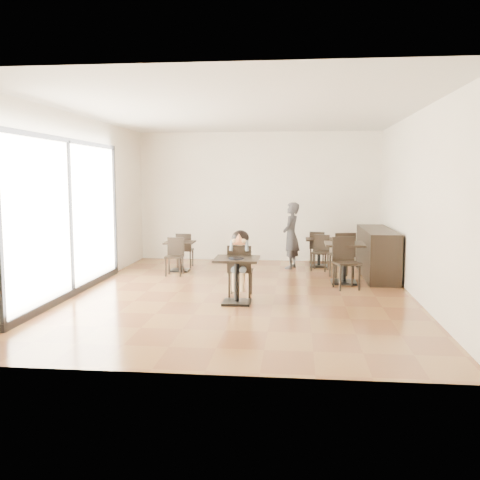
# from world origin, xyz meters

# --- Properties ---
(floor) EXTENTS (6.00, 8.00, 0.01)m
(floor) POSITION_xyz_m (0.00, 0.00, 0.00)
(floor) COLOR brown
(floor) RESTS_ON ground
(ceiling) EXTENTS (6.00, 8.00, 0.01)m
(ceiling) POSITION_xyz_m (0.00, 0.00, 3.20)
(ceiling) COLOR silver
(ceiling) RESTS_ON floor
(wall_back) EXTENTS (6.00, 0.01, 3.20)m
(wall_back) POSITION_xyz_m (0.00, 4.00, 1.60)
(wall_back) COLOR white
(wall_back) RESTS_ON floor
(wall_front) EXTENTS (6.00, 0.01, 3.20)m
(wall_front) POSITION_xyz_m (0.00, -4.00, 1.60)
(wall_front) COLOR white
(wall_front) RESTS_ON floor
(wall_left) EXTENTS (0.01, 8.00, 3.20)m
(wall_left) POSITION_xyz_m (-3.00, 0.00, 1.60)
(wall_left) COLOR white
(wall_left) RESTS_ON floor
(wall_right) EXTENTS (0.01, 8.00, 3.20)m
(wall_right) POSITION_xyz_m (3.00, 0.00, 1.60)
(wall_right) COLOR white
(wall_right) RESTS_ON floor
(storefront_window) EXTENTS (0.04, 4.50, 2.60)m
(storefront_window) POSITION_xyz_m (-2.97, -0.50, 1.40)
(storefront_window) COLOR white
(storefront_window) RESTS_ON floor
(child_table) EXTENTS (0.72, 0.72, 0.76)m
(child_table) POSITION_xyz_m (-0.01, -0.77, 0.38)
(child_table) COLOR black
(child_table) RESTS_ON floor
(child_chair) EXTENTS (0.41, 0.41, 0.92)m
(child_chair) POSITION_xyz_m (-0.01, -0.22, 0.46)
(child_chair) COLOR black
(child_chair) RESTS_ON floor
(child) EXTENTS (0.41, 0.58, 1.15)m
(child) POSITION_xyz_m (-0.01, -0.22, 0.58)
(child) COLOR gray
(child) RESTS_ON child_chair
(plate) EXTENTS (0.26, 0.26, 0.02)m
(plate) POSITION_xyz_m (-0.01, -0.87, 0.77)
(plate) COLOR black
(plate) RESTS_ON child_table
(pizza_slice) EXTENTS (0.27, 0.21, 0.06)m
(pizza_slice) POSITION_xyz_m (-0.01, -0.41, 1.00)
(pizza_slice) COLOR #DAC376
(pizza_slice) RESTS_ON child
(adult_patron) EXTENTS (0.49, 0.63, 1.51)m
(adult_patron) POSITION_xyz_m (0.84, 2.84, 0.76)
(adult_patron) COLOR #38373C
(adult_patron) RESTS_ON floor
(cafe_table_mid) EXTENTS (0.93, 0.93, 0.80)m
(cafe_table_mid) POSITION_xyz_m (1.90, 1.17, 0.40)
(cafe_table_mid) COLOR black
(cafe_table_mid) RESTS_ON floor
(cafe_table_left) EXTENTS (0.63, 0.63, 0.66)m
(cafe_table_left) POSITION_xyz_m (-1.62, 2.20, 0.33)
(cafe_table_left) COLOR black
(cafe_table_left) RESTS_ON floor
(cafe_table_back) EXTENTS (0.76, 0.76, 0.66)m
(cafe_table_back) POSITION_xyz_m (1.49, 3.14, 0.33)
(cafe_table_back) COLOR black
(cafe_table_back) RESTS_ON floor
(chair_mid_a) EXTENTS (0.53, 0.53, 0.96)m
(chair_mid_a) POSITION_xyz_m (1.90, 1.72, 0.48)
(chair_mid_a) COLOR black
(chair_mid_a) RESTS_ON floor
(chair_mid_b) EXTENTS (0.53, 0.53, 0.96)m
(chair_mid_b) POSITION_xyz_m (1.90, 0.62, 0.48)
(chair_mid_b) COLOR black
(chair_mid_b) RESTS_ON floor
(chair_left_a) EXTENTS (0.36, 0.36, 0.80)m
(chair_left_a) POSITION_xyz_m (-1.62, 2.75, 0.40)
(chair_left_a) COLOR black
(chair_left_a) RESTS_ON floor
(chair_left_b) EXTENTS (0.36, 0.36, 0.80)m
(chair_left_b) POSITION_xyz_m (-1.62, 1.65, 0.40)
(chair_left_b) COLOR black
(chair_left_b) RESTS_ON floor
(chair_back_a) EXTENTS (0.44, 0.44, 0.79)m
(chair_back_a) POSITION_xyz_m (1.49, 3.50, 0.40)
(chair_back_a) COLOR black
(chair_back_a) RESTS_ON floor
(chair_back_b) EXTENTS (0.44, 0.44, 0.79)m
(chair_back_b) POSITION_xyz_m (1.49, 2.59, 0.40)
(chair_back_b) COLOR black
(chair_back_b) RESTS_ON floor
(service_counter) EXTENTS (0.60, 2.40, 1.00)m
(service_counter) POSITION_xyz_m (2.65, 2.00, 0.50)
(service_counter) COLOR black
(service_counter) RESTS_ON floor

